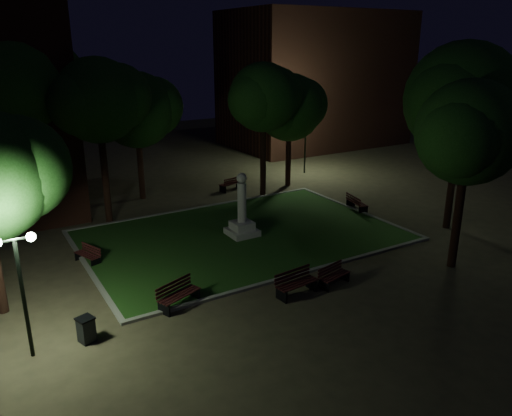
{
  "coord_description": "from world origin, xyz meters",
  "views": [
    {
      "loc": [
        -11.42,
        -18.42,
        9.26
      ],
      "look_at": [
        0.21,
        1.0,
        1.75
      ],
      "focal_mm": 35.0,
      "sensor_mm": 36.0,
      "label": 1
    }
  ],
  "objects": [
    {
      "name": "tree_se",
      "position": [
        6.2,
        -5.77,
        5.85
      ],
      "size": [
        5.24,
        4.28,
        7.99
      ],
      "color": "black",
      "rests_on": "ground"
    },
    {
      "name": "tree_east",
      "position": [
        9.98,
        -2.45,
        6.62
      ],
      "size": [
        6.92,
        5.65,
        9.45
      ],
      "color": "black",
      "rests_on": "ground"
    },
    {
      "name": "bench_far_side",
      "position": [
        3.45,
        9.5,
        0.44
      ],
      "size": [
        1.78,
        0.97,
        0.93
      ],
      "rotation": [
        0.0,
        0.0,
        3.39
      ],
      "color": "black",
      "rests_on": "ground"
    },
    {
      "name": "ground",
      "position": [
        0.0,
        0.0,
        0.0
      ],
      "size": [
        80.0,
        80.0,
        0.0
      ],
      "primitive_type": "plane",
      "color": "#49402B"
    },
    {
      "name": "bench_near_right",
      "position": [
        0.55,
        -4.48,
        0.38
      ],
      "size": [
        1.56,
        0.83,
        0.81
      ],
      "rotation": [
        0.0,
        0.0,
        0.22
      ],
      "color": "black",
      "rests_on": "ground"
    },
    {
      "name": "bench_near_left",
      "position": [
        -1.22,
        -4.38,
        0.46
      ],
      "size": [
        1.82,
        0.8,
        0.97
      ],
      "rotation": [
        0.0,
        0.0,
        0.11
      ],
      "color": "black",
      "rests_on": "ground"
    },
    {
      "name": "lawn",
      "position": [
        0.0,
        2.0,
        0.04
      ],
      "size": [
        15.0,
        10.0,
        0.08
      ],
      "primitive_type": "cube",
      "color": "#224A17",
      "rests_on": "ground"
    },
    {
      "name": "bench_right_side",
      "position": [
        7.69,
        2.19,
        0.42
      ],
      "size": [
        0.89,
        1.72,
        0.9
      ],
      "rotation": [
        0.0,
        0.0,
        1.36
      ],
      "color": "black",
      "rests_on": "ground"
    },
    {
      "name": "lamppost_se",
      "position": [
        10.02,
        -2.8,
        2.88
      ],
      "size": [
        1.18,
        0.28,
        4.06
      ],
      "color": "black",
      "rests_on": "ground"
    },
    {
      "name": "lamppost_sw",
      "position": [
        -10.56,
        -3.44,
        2.85
      ],
      "size": [
        1.18,
        0.28,
        4.02
      ],
      "color": "black",
      "rests_on": "ground"
    },
    {
      "name": "trash_bin",
      "position": [
        -8.91,
        -3.51,
        0.44
      ],
      "size": [
        0.64,
        0.64,
        0.87
      ],
      "color": "black",
      "rests_on": "ground"
    },
    {
      "name": "bench_left_side",
      "position": [
        -7.38,
        2.75,
        0.36
      ],
      "size": [
        0.94,
        1.47,
        0.76
      ],
      "rotation": [
        0.0,
        0.0,
        -1.21
      ],
      "color": "black",
      "rests_on": "ground"
    },
    {
      "name": "tree_ne",
      "position": [
        7.43,
        8.64,
        5.26
      ],
      "size": [
        5.39,
        4.4,
        7.46
      ],
      "color": "black",
      "rests_on": "ground"
    },
    {
      "name": "tree_far_north",
      "position": [
        -2.06,
        10.82,
        5.47
      ],
      "size": [
        5.54,
        4.52,
        7.74
      ],
      "color": "black",
      "rests_on": "ground"
    },
    {
      "name": "lamppost_ne",
      "position": [
        10.32,
        10.83,
        3.26
      ],
      "size": [
        1.18,
        0.28,
        4.7
      ],
      "color": "black",
      "rests_on": "ground"
    },
    {
      "name": "bench_west_near",
      "position": [
        -5.47,
        -2.89,
        0.45
      ],
      "size": [
        1.82,
        1.18,
        0.95
      ],
      "rotation": [
        0.0,
        0.0,
        0.37
      ],
      "color": "black",
      "rests_on": "ground"
    },
    {
      "name": "tree_nw",
      "position": [
        -8.68,
        10.0,
        7.19
      ],
      "size": [
        7.29,
        5.95,
        10.16
      ],
      "color": "black",
      "rests_on": "ground"
    },
    {
      "name": "tree_north_er",
      "position": [
        4.78,
        7.6,
        6.13
      ],
      "size": [
        5.13,
        4.19,
        8.23
      ],
      "color": "black",
      "rests_on": "ground"
    },
    {
      "name": "building_far",
      "position": [
        18.0,
        20.0,
        6.0
      ],
      "size": [
        16.0,
        10.0,
        12.0
      ],
      "primitive_type": "cube",
      "color": "#452117",
      "rests_on": "ground"
    },
    {
      "name": "lawn_kerb",
      "position": [
        0.0,
        2.0,
        0.06
      ],
      "size": [
        15.4,
        10.4,
        0.12
      ],
      "color": "slate",
      "rests_on": "ground"
    },
    {
      "name": "monument",
      "position": [
        0.0,
        2.0,
        0.96
      ],
      "size": [
        1.4,
        1.4,
        3.2
      ],
      "color": "#9B958D",
      "rests_on": "lawn"
    },
    {
      "name": "tree_north_wl",
      "position": [
        -5.1,
        7.35,
        6.52
      ],
      "size": [
        5.26,
        4.3,
        8.68
      ],
      "color": "black",
      "rests_on": "ground"
    }
  ]
}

